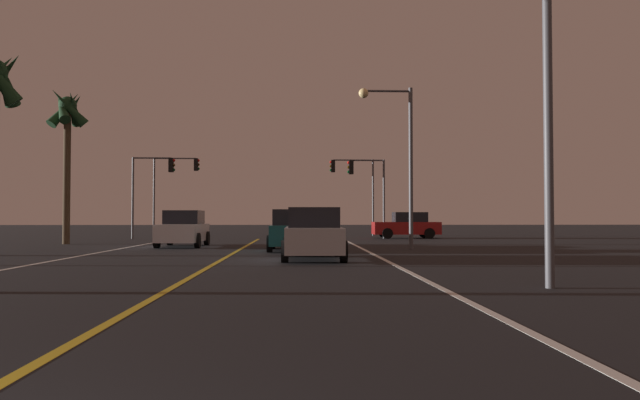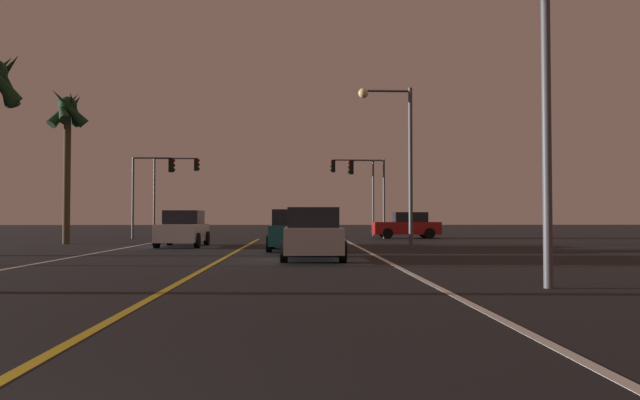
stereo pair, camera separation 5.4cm
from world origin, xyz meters
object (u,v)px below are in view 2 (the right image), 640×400
Objects in this scene: car_ahead_far at (292,231)px; street_lamp_right_far at (397,144)px; traffic_light_near_left at (153,178)px; car_crossing_side at (407,226)px; car_oncoming at (183,229)px; car_lead_same_lane at (313,234)px; street_lamp_right_near at (520,19)px; traffic_light_near_right at (366,180)px; traffic_light_far_left at (176,178)px; palm_tree_left_far at (68,120)px; traffic_light_far_right at (353,179)px.

street_lamp_right_far is at bearing -76.23° from car_ahead_far.
car_crossing_side is at bearing 1.81° from traffic_light_near_left.
car_crossing_side is at bearing 129.70° from car_oncoming.
car_crossing_side is 0.61× the size of street_lamp_right_far.
car_lead_same_lane is 21.09m from traffic_light_near_left.
traffic_light_near_right is at bearing -89.92° from street_lamp_right_near.
car_oncoming is 1.00× the size of car_ahead_far.
car_ahead_far is 16.31m from traffic_light_near_left.
traffic_light_near_right is 14.43m from traffic_light_far_left.
street_lamp_right_far reaches higher than car_crossing_side.
car_ahead_far is 0.84× the size of traffic_light_near_right.
palm_tree_left_far is (-11.68, 6.18, 5.57)m from car_ahead_far.
car_oncoming is 1.00× the size of car_crossing_side.
palm_tree_left_far reaches higher than car_ahead_far.
traffic_light_far_left is 34.59m from street_lamp_right_near.
traffic_light_far_left reaches higher than car_crossing_side.
traffic_light_near_left is 18.22m from street_lamp_right_far.
traffic_light_far_left reaches higher than traffic_light_far_right.
traffic_light_far_right is at bearing -86.08° from traffic_light_near_right.
traffic_light_near_right is 0.98× the size of traffic_light_near_left.
car_lead_same_lane is at bearing 81.67° from traffic_light_far_right.
car_ahead_far is (5.17, -3.40, 0.00)m from car_oncoming.
street_lamp_right_far is 0.88× the size of palm_tree_left_far.
street_lamp_right_far is (-0.07, 14.25, -0.75)m from street_lamp_right_near.
traffic_light_far_left reaches higher than car_oncoming.
car_crossing_side is 20.10m from car_lead_same_lane.
car_lead_same_lane is at bearing -172.17° from car_ahead_far.
car_ahead_far is at bearing 56.70° from car_oncoming.
traffic_light_near_left is 7.98m from palm_tree_left_far.
traffic_light_near_right reaches higher than car_ahead_far.
car_oncoming is at bearing -13.14° from street_lamp_right_far.
traffic_light_near_right is 17.94m from palm_tree_left_far.
car_lead_same_lane is at bearing 70.81° from car_crossing_side.
car_lead_same_lane is 9.92m from street_lamp_right_near.
car_lead_same_lane is at bearing -63.59° from street_lamp_right_near.
car_ahead_far is 14.34m from traffic_light_near_right.
street_lamp_right_far reaches higher than car_oncoming.
traffic_light_far_left is 13.09m from palm_tree_left_far.
car_crossing_side is at bearing -102.26° from street_lamp_right_far.
car_ahead_far is 19.52m from traffic_light_far_right.
car_lead_same_lane is 0.84× the size of traffic_light_near_right.
traffic_light_near_left is 14.33m from traffic_light_far_right.
palm_tree_left_far is at bearing 47.39° from car_lead_same_lane.
car_oncoming is at bearing 39.70° from car_crossing_side.
car_lead_same_lane is at bearing 58.66° from street_lamp_right_far.
traffic_light_far_left reaches higher than car_ahead_far.
car_lead_same_lane is 0.61× the size of street_lamp_right_far.
traffic_light_near_right is at bearing 0.00° from traffic_light_near_left.
car_ahead_far is at bearing -55.83° from traffic_light_near_left.
traffic_light_near_left reaches higher than car_lead_same_lane.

